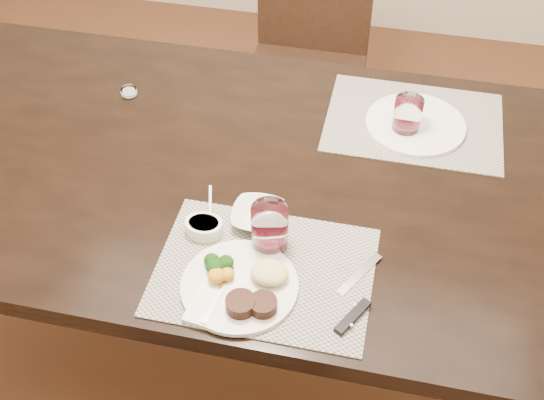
% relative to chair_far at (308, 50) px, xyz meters
% --- Properties ---
extents(ground_plane, '(4.50, 4.50, 0.00)m').
position_rel_chair_far_xyz_m(ground_plane, '(0.00, -0.93, -0.50)').
color(ground_plane, '#452516').
rests_on(ground_plane, ground).
extents(dining_table, '(2.00, 1.00, 0.75)m').
position_rel_chair_far_xyz_m(dining_table, '(0.00, -0.93, 0.16)').
color(dining_table, black).
rests_on(dining_table, ground).
extents(chair_far, '(0.42, 0.42, 0.90)m').
position_rel_chair_far_xyz_m(chair_far, '(0.00, 0.00, 0.00)').
color(chair_far, black).
rests_on(chair_far, ground).
extents(placemat_near, '(0.46, 0.34, 0.00)m').
position_rel_chair_far_xyz_m(placemat_near, '(0.12, -1.24, 0.25)').
color(placemat_near, gray).
rests_on(placemat_near, dining_table).
extents(placemat_far, '(0.46, 0.34, 0.00)m').
position_rel_chair_far_xyz_m(placemat_far, '(0.39, -0.66, 0.25)').
color(placemat_far, gray).
rests_on(placemat_far, dining_table).
extents(dinner_plate, '(0.25, 0.25, 0.04)m').
position_rel_chair_far_xyz_m(dinner_plate, '(0.09, -1.30, 0.26)').
color(dinner_plate, silver).
rests_on(dinner_plate, placemat_near).
extents(napkin_fork, '(0.11, 0.17, 0.02)m').
position_rel_chair_far_xyz_m(napkin_fork, '(0.04, -1.33, 0.26)').
color(napkin_fork, white).
rests_on(napkin_fork, placemat_near).
extents(steak_knife, '(0.08, 0.23, 0.01)m').
position_rel_chair_far_xyz_m(steak_knife, '(0.32, -1.29, 0.26)').
color(steak_knife, silver).
rests_on(steak_knife, placemat_near).
extents(cracker_bowl, '(0.12, 0.12, 0.05)m').
position_rel_chair_far_xyz_m(cracker_bowl, '(0.07, -1.10, 0.27)').
color(cracker_bowl, silver).
rests_on(cracker_bowl, placemat_near).
extents(sauce_ramekin, '(0.09, 0.13, 0.07)m').
position_rel_chair_far_xyz_m(sauce_ramekin, '(-0.04, -1.16, 0.27)').
color(sauce_ramekin, silver).
rests_on(sauce_ramekin, placemat_near).
extents(wine_glass_near, '(0.08, 0.08, 0.11)m').
position_rel_chair_far_xyz_m(wine_glass_near, '(0.11, -1.17, 0.30)').
color(wine_glass_near, white).
rests_on(wine_glass_near, placemat_near).
extents(far_plate, '(0.26, 0.26, 0.01)m').
position_rel_chair_far_xyz_m(far_plate, '(0.40, -0.68, 0.26)').
color(far_plate, silver).
rests_on(far_plate, placemat_far).
extents(wine_glass_far, '(0.07, 0.07, 0.10)m').
position_rel_chair_far_xyz_m(wine_glass_far, '(0.37, -0.71, 0.30)').
color(wine_glass_far, white).
rests_on(wine_glass_far, placemat_far).
extents(salt_cellar, '(0.05, 0.05, 0.02)m').
position_rel_chair_far_xyz_m(salt_cellar, '(-0.39, -0.71, 0.26)').
color(salt_cellar, white).
rests_on(salt_cellar, dining_table).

